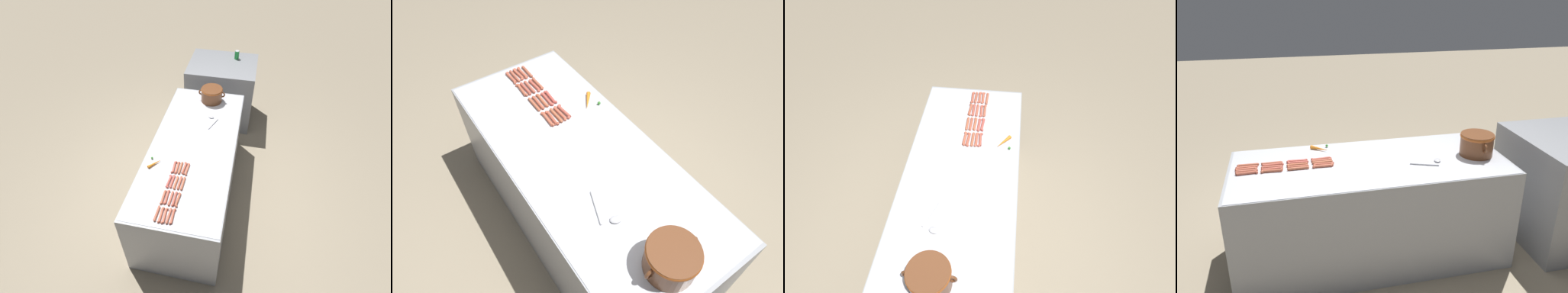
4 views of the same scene
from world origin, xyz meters
The scene contains 25 objects.
ground_plane centered at (0.00, 0.00, 0.00)m, with size 20.00×20.00×0.00m, color gray.
griddle_counter centered at (0.00, 0.00, 0.43)m, with size 0.91×2.16×0.86m.
hot_dog_0 centered at (-0.12, -0.93, 0.87)m, with size 0.02×0.16×0.02m.
hot_dog_1 centered at (-0.12, -0.75, 0.87)m, with size 0.03×0.16×0.02m.
hot_dog_2 centered at (-0.12, -0.56, 0.87)m, with size 0.03×0.16×0.02m.
hot_dog_3 centered at (-0.12, -0.37, 0.87)m, with size 0.03×0.16×0.02m.
hot_dog_4 centered at (-0.08, -0.94, 0.87)m, with size 0.03×0.16×0.02m.
hot_dog_5 centered at (-0.08, -0.74, 0.87)m, with size 0.03×0.16×0.02m.
hot_dog_6 centered at (-0.08, -0.55, 0.87)m, with size 0.03×0.16×0.02m.
hot_dog_7 centered at (-0.08, -0.37, 0.87)m, with size 0.03×0.16×0.02m.
hot_dog_8 centered at (-0.05, -0.94, 0.87)m, with size 0.03×0.16×0.02m.
hot_dog_9 centered at (-0.05, -0.75, 0.87)m, with size 0.02×0.16×0.02m.
hot_dog_10 centered at (-0.05, -0.56, 0.87)m, with size 0.03×0.16×0.02m.
hot_dog_11 centered at (-0.05, -0.37, 0.87)m, with size 0.02×0.16×0.02m.
hot_dog_12 centered at (-0.01, -0.93, 0.87)m, with size 0.02×0.16×0.02m.
hot_dog_13 centered at (-0.01, -0.75, 0.87)m, with size 0.02×0.16×0.02m.
hot_dog_14 centered at (-0.01, -0.56, 0.87)m, with size 0.02×0.16×0.02m.
hot_dog_15 centered at (-0.01, -0.36, 0.87)m, with size 0.03×0.16×0.02m.
hot_dog_16 centered at (0.02, -0.93, 0.87)m, with size 0.03×0.16×0.02m.
hot_dog_17 centered at (0.02, -0.75, 0.87)m, with size 0.03×0.16×0.02m.
hot_dog_18 centered at (0.02, -0.56, 0.87)m, with size 0.02×0.16×0.02m.
hot_dog_19 centered at (0.02, -0.37, 0.87)m, with size 0.03×0.16×0.02m.
bean_pot centered at (0.05, 0.87, 0.96)m, with size 0.34×0.27×0.18m.
serving_spoon centered at (0.12, 0.47, 0.86)m, with size 0.13×0.26×0.02m.
carrot centered at (-0.32, -0.36, 0.87)m, with size 0.13×0.15×0.03m.
Camera 3 is at (-0.33, 1.61, 2.94)m, focal length 30.91 mm.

